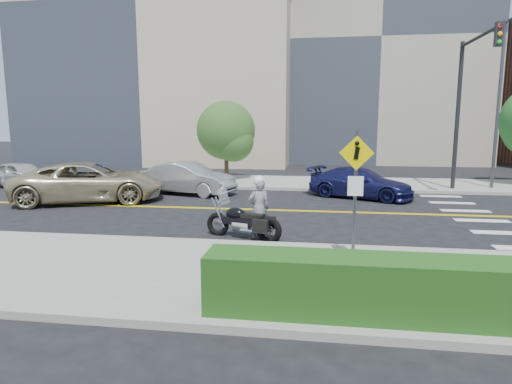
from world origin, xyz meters
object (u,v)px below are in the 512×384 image
object	(u,v)px
suv	(89,182)
parked_car_silver	(188,178)
pedestrian_sign	(355,183)
parked_car_white	(22,175)
parked_car_blue	(360,183)
motorcycle	(243,214)
motorcyclist	(259,207)

from	to	relation	value
suv	parked_car_silver	bearing A→B (deg)	-74.60
pedestrian_sign	parked_car_silver	xyz separation A→B (m)	(-6.95, 9.57, -1.21)
parked_car_white	parked_car_blue	size ratio (longest dim) A/B	0.86
motorcycle	motorcyclist	bearing A→B (deg)	35.57
motorcyclist	suv	xyz separation A→B (m)	(-7.97, 4.77, -0.07)
parked_car_blue	motorcycle	bearing A→B (deg)	176.65
pedestrian_sign	parked_car_silver	bearing A→B (deg)	125.97
motorcycle	suv	size ratio (longest dim) A/B	0.38
suv	parked_car_silver	world-z (taller)	suv
parked_car_white	motorcyclist	bearing A→B (deg)	-102.41
parked_car_blue	parked_car_silver	bearing A→B (deg)	115.60
suv	parked_car_silver	size ratio (longest dim) A/B	1.34
parked_car_silver	suv	bearing A→B (deg)	140.89
motorcycle	suv	xyz separation A→B (m)	(-7.53, 4.92, 0.14)
pedestrian_sign	parked_car_white	bearing A→B (deg)	147.28
motorcyclist	parked_car_blue	xyz separation A→B (m)	(3.60, 7.47, -0.24)
parked_car_white	parked_car_silver	distance (m)	9.28
pedestrian_sign	parked_car_white	world-z (taller)	pedestrian_sign
pedestrian_sign	motorcyclist	size ratio (longest dim) A/B	1.63
pedestrian_sign	parked_car_white	size ratio (longest dim) A/B	0.75
parked_car_white	suv	bearing A→B (deg)	-102.29
parked_car_silver	parked_car_blue	size ratio (longest dim) A/B	0.98
suv	parked_car_blue	xyz separation A→B (m)	(11.57, 2.69, -0.17)
motorcyclist	parked_car_white	xyz separation A→B (m)	(-13.66, 8.15, -0.23)
motorcyclist	parked_car_blue	world-z (taller)	motorcyclist
parked_car_white	parked_car_silver	size ratio (longest dim) A/B	0.88
motorcyclist	suv	size ratio (longest dim) A/B	0.30
pedestrian_sign	parked_car_white	xyz separation A→B (m)	(-16.19, 10.40, -1.28)
suv	parked_car_blue	bearing A→B (deg)	-97.22
motorcyclist	motorcycle	size ratio (longest dim) A/B	0.79
motorcycle	parked_car_silver	xyz separation A→B (m)	(-3.98, 7.47, 0.05)
pedestrian_sign	suv	world-z (taller)	pedestrian_sign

